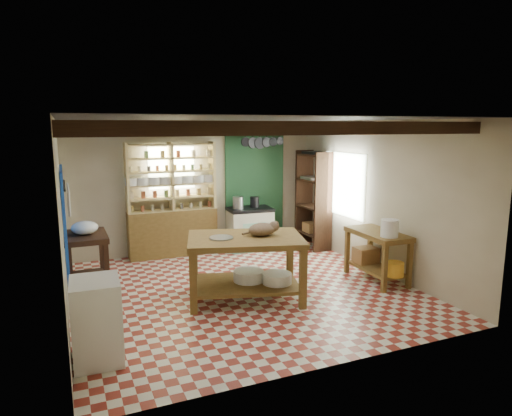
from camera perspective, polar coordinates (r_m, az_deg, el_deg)
name	(u,v)px	position (r m, az deg, el deg)	size (l,w,h in m)	color
floor	(243,290)	(7.19, -1.70, -10.22)	(5.00, 5.00, 0.02)	maroon
ceiling	(242,119)	(6.74, -1.82, 11.05)	(5.00, 5.00, 0.02)	#424247
wall_back	(197,187)	(9.19, -7.43, 2.64)	(5.00, 0.04, 2.60)	#C1B99B
wall_front	(332,247)	(4.66, 9.52, -4.89)	(5.00, 0.04, 2.60)	#C1B99B
wall_left	(62,220)	(6.40, -23.11, -1.45)	(0.04, 5.00, 2.60)	#C1B99B
wall_right	(378,197)	(8.08, 15.00, 1.33)	(0.04, 5.00, 2.60)	#C1B99B
ceiling_beams	(242,127)	(6.74, -1.81, 10.03)	(5.00, 3.80, 0.15)	#382113
blue_wall_patch	(65,222)	(7.32, -22.80, -1.63)	(0.04, 1.40, 1.60)	#1849B6
green_wall_patch	(255,186)	(9.58, -0.15, 2.73)	(1.30, 0.04, 2.30)	#1B4526
window_back	(171,168)	(9.01, -10.53, 4.96)	(0.90, 0.02, 0.80)	silver
window_right	(344,185)	(8.86, 10.96, 2.90)	(0.02, 1.30, 1.20)	silver
utensil_rail	(65,197)	(5.13, -22.76, 1.32)	(0.06, 0.90, 0.28)	black
pot_rack	(263,142)	(9.12, 0.88, 8.21)	(0.86, 0.12, 0.36)	black
shelving_unit	(172,200)	(8.91, -10.47, 1.01)	(1.70, 0.34, 2.20)	#D6BE7B
tall_rack	(313,200)	(9.48, 7.18, 1.04)	(0.40, 0.86, 2.00)	#382113
work_table	(246,268)	(6.70, -1.32, -7.48)	(1.64, 1.09, 0.93)	brown
stove	(250,228)	(9.34, -0.77, -2.58)	(0.88, 0.59, 0.86)	beige
prep_table	(87,263)	(7.43, -20.36, -6.46)	(0.61, 0.89, 0.90)	#382113
white_cabinet	(97,321)	(5.30, -19.29, -13.14)	(0.50, 0.60, 0.90)	white
right_counter	(377,256)	(7.73, 14.86, -5.83)	(0.57, 1.14, 0.82)	brown
cat	(262,229)	(6.63, 0.77, -2.69)	(0.41, 0.31, 0.19)	#7F6449
steel_tray	(221,238)	(6.50, -4.37, -3.73)	(0.34, 0.34, 0.02)	#A3A2A9
basin_large	(249,276)	(6.80, -0.93, -8.46)	(0.45, 0.45, 0.16)	white
basin_small	(277,278)	(6.71, 2.64, -8.76)	(0.43, 0.43, 0.15)	white
kettle_left	(238,203)	(9.16, -2.26, 0.68)	(0.21, 0.21, 0.24)	#A3A2A9
kettle_right	(254,202)	(9.27, -0.19, 0.73)	(0.18, 0.18, 0.22)	black
enamel_bowl	(85,228)	(7.30, -20.62, -2.32)	(0.39, 0.39, 0.20)	white
white_bucket	(389,228)	(7.30, 16.35, -2.44)	(0.27, 0.27, 0.27)	white
wicker_basket	(366,255)	(7.98, 13.57, -5.72)	(0.37, 0.30, 0.26)	olive
yellow_tub	(394,269)	(7.41, 16.88, -7.30)	(0.29, 0.29, 0.22)	gold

